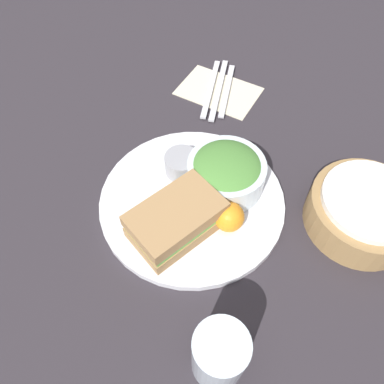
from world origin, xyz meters
TOP-DOWN VIEW (x-y plane):
  - ground_plane at (0.00, 0.00)m, footprint 4.00×4.00m
  - plate at (0.00, 0.00)m, footprint 0.32×0.32m
  - sandwich at (0.06, 0.01)m, footprint 0.17×0.13m
  - salad_bowl at (-0.06, 0.03)m, footprint 0.13×0.13m
  - dressing_cup at (-0.04, -0.05)m, footprint 0.06×0.06m
  - orange_wedge at (0.02, 0.08)m, footprint 0.05×0.05m
  - drink_glass at (0.21, 0.16)m, footprint 0.07×0.07m
  - bread_basket at (-0.10, 0.26)m, footprint 0.18×0.18m
  - napkin at (-0.29, -0.10)m, footprint 0.12×0.17m
  - fork at (-0.28, -0.11)m, footprint 0.19×0.07m
  - knife at (-0.29, -0.10)m, footprint 0.20×0.07m
  - spoon at (-0.29, -0.08)m, footprint 0.17×0.07m

SIDE VIEW (x-z plane):
  - ground_plane at x=0.00m, z-range 0.00..0.00m
  - napkin at x=-0.29m, z-range 0.00..0.00m
  - fork at x=-0.28m, z-range 0.00..0.01m
  - knife at x=-0.29m, z-range 0.00..0.01m
  - spoon at x=-0.29m, z-range 0.00..0.01m
  - plate at x=0.00m, z-range 0.00..0.01m
  - dressing_cup at x=-0.04m, z-range 0.01..0.05m
  - bread_basket at x=-0.10m, z-range 0.00..0.07m
  - orange_wedge at x=0.02m, z-range 0.01..0.06m
  - sandwich at x=0.06m, z-range 0.01..0.07m
  - salad_bowl at x=-0.06m, z-range 0.02..0.08m
  - drink_glass at x=0.21m, z-range 0.00..0.10m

